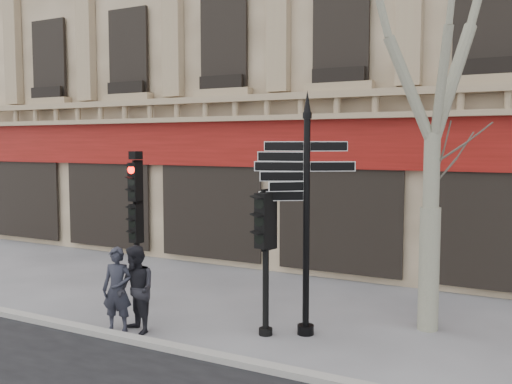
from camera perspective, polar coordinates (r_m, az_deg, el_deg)
ground at (r=11.13m, az=-0.75°, el=-14.04°), size 80.00×80.00×0.00m
kerb at (r=9.98m, az=-4.82°, el=-15.96°), size 80.00×0.25×0.12m
fingerpost at (r=10.59m, az=5.10°, el=1.98°), size 2.53×2.53×4.58m
traffic_signal_main at (r=13.06m, az=-11.86°, el=-1.55°), size 0.41×0.32×3.44m
traffic_signal_secondary at (r=10.64m, az=0.99°, el=-4.44°), size 0.50×0.39×2.70m
pedestrian_a at (r=11.37m, az=-13.70°, el=-9.47°), size 0.68×0.55×1.63m
pedestrian_b at (r=11.20m, az=-11.93°, el=-9.54°), size 1.01×0.92×1.68m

